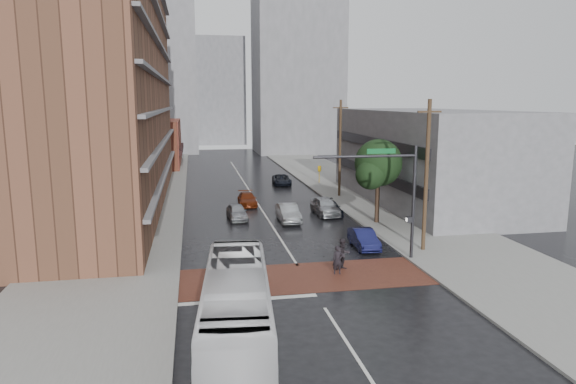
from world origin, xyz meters
name	(u,v)px	position (x,y,z in m)	size (l,w,h in m)	color
ground	(307,280)	(0.00, 0.00, 0.00)	(160.00, 160.00, 0.00)	black
crosswalk	(305,277)	(0.00, 0.50, 0.01)	(14.00, 5.00, 0.02)	brown
sidewalk_west	(139,201)	(-11.50, 25.00, 0.07)	(9.00, 90.00, 0.15)	gray
sidewalk_east	(361,194)	(11.50, 25.00, 0.07)	(9.00, 90.00, 0.15)	gray
apartment_block	(102,55)	(-14.00, 24.00, 14.00)	(10.00, 44.00, 28.00)	brown
storefront_west	(153,143)	(-12.00, 54.00, 3.50)	(8.00, 16.00, 7.00)	brown
building_east	(427,157)	(16.50, 20.00, 4.50)	(11.00, 26.00, 9.00)	gray
distant_tower_west	(149,69)	(-14.00, 78.00, 16.00)	(18.00, 16.00, 32.00)	gray
distant_tower_east	(297,58)	(14.00, 72.00, 18.00)	(16.00, 14.00, 36.00)	gray
distant_tower_center	(218,92)	(0.00, 95.00, 12.00)	(12.00, 10.00, 24.00)	gray
street_tree	(378,166)	(8.52, 12.03, 4.73)	(4.20, 4.10, 6.90)	#332319
signal_mast	(392,186)	(5.85, 2.50, 4.73)	(6.50, 0.30, 7.20)	#2D2D33
utility_pole_near	(426,175)	(8.80, 4.00, 5.14)	(1.60, 0.26, 10.00)	#473321
utility_pole_far	(340,148)	(8.80, 24.00, 5.14)	(1.60, 0.26, 10.00)	#473321
transit_bus	(236,307)	(-4.47, -6.80, 1.56)	(2.63, 11.23, 3.13)	white
pedestrian_a	(338,260)	(1.97, 0.66, 0.85)	(0.62, 0.40, 1.69)	black
pedestrian_b	(343,254)	(2.51, 1.43, 0.94)	(0.91, 0.71, 1.87)	black
car_travel_a	(237,212)	(-2.56, 15.59, 0.65)	(1.54, 3.83, 1.31)	#94969B
car_travel_b	(288,213)	(1.55, 14.07, 0.73)	(1.54, 4.42, 1.46)	#9DA1A5
car_travel_c	(247,199)	(-1.09, 21.38, 0.60)	(1.68, 4.13, 1.20)	#65210B
suv_travel	(282,180)	(4.25, 32.84, 0.62)	(2.05, 4.44, 1.23)	black
car_parked_near	(364,239)	(5.20, 5.54, 0.64)	(1.36, 3.91, 1.29)	#131645
car_parked_mid	(330,208)	(5.66, 16.00, 0.59)	(1.65, 4.07, 1.18)	black
car_parked_far	(325,206)	(5.20, 16.00, 0.79)	(1.86, 4.62, 1.57)	#A9ACB1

